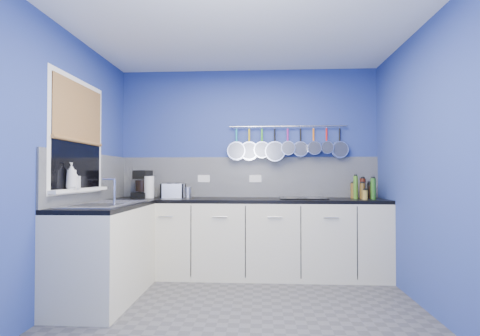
# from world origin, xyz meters

# --- Properties ---
(floor) EXTENTS (3.20, 3.00, 0.02)m
(floor) POSITION_xyz_m (0.00, 0.00, -0.01)
(floor) COLOR #47474C
(floor) RESTS_ON ground
(ceiling) EXTENTS (3.20, 3.00, 0.02)m
(ceiling) POSITION_xyz_m (0.00, 0.00, 2.51)
(ceiling) COLOR white
(ceiling) RESTS_ON ground
(wall_back) EXTENTS (3.20, 0.02, 2.50)m
(wall_back) POSITION_xyz_m (0.00, 1.51, 1.25)
(wall_back) COLOR navy
(wall_back) RESTS_ON ground
(wall_front) EXTENTS (3.20, 0.02, 2.50)m
(wall_front) POSITION_xyz_m (0.00, -1.51, 1.25)
(wall_front) COLOR navy
(wall_front) RESTS_ON ground
(wall_left) EXTENTS (0.02, 3.00, 2.50)m
(wall_left) POSITION_xyz_m (-1.61, 0.00, 1.25)
(wall_left) COLOR navy
(wall_left) RESTS_ON ground
(wall_right) EXTENTS (0.02, 3.00, 2.50)m
(wall_right) POSITION_xyz_m (1.61, 0.00, 1.25)
(wall_right) COLOR navy
(wall_right) RESTS_ON ground
(backsplash_back) EXTENTS (3.20, 0.02, 0.50)m
(backsplash_back) POSITION_xyz_m (0.00, 1.49, 1.15)
(backsplash_back) COLOR gray
(backsplash_back) RESTS_ON wall_back
(backsplash_left) EXTENTS (0.02, 1.80, 0.50)m
(backsplash_left) POSITION_xyz_m (-1.59, 0.60, 1.15)
(backsplash_left) COLOR gray
(backsplash_left) RESTS_ON wall_left
(cabinet_run_back) EXTENTS (3.20, 0.60, 0.86)m
(cabinet_run_back) POSITION_xyz_m (0.00, 1.20, 0.43)
(cabinet_run_back) COLOR beige
(cabinet_run_back) RESTS_ON ground
(worktop_back) EXTENTS (3.20, 0.60, 0.04)m
(worktop_back) POSITION_xyz_m (0.00, 1.20, 0.88)
(worktop_back) COLOR black
(worktop_back) RESTS_ON cabinet_run_back
(cabinet_run_left) EXTENTS (0.60, 1.20, 0.86)m
(cabinet_run_left) POSITION_xyz_m (-1.30, 0.30, 0.43)
(cabinet_run_left) COLOR beige
(cabinet_run_left) RESTS_ON ground
(worktop_left) EXTENTS (0.60, 1.20, 0.04)m
(worktop_left) POSITION_xyz_m (-1.30, 0.30, 0.88)
(worktop_left) COLOR black
(worktop_left) RESTS_ON cabinet_run_left
(window_frame) EXTENTS (0.01, 1.00, 1.10)m
(window_frame) POSITION_xyz_m (-1.58, 0.30, 1.55)
(window_frame) COLOR white
(window_frame) RESTS_ON wall_left
(window_glass) EXTENTS (0.01, 0.90, 1.00)m
(window_glass) POSITION_xyz_m (-1.57, 0.30, 1.55)
(window_glass) COLOR black
(window_glass) RESTS_ON wall_left
(bamboo_blind) EXTENTS (0.01, 0.90, 0.55)m
(bamboo_blind) POSITION_xyz_m (-1.56, 0.30, 1.77)
(bamboo_blind) COLOR olive
(bamboo_blind) RESTS_ON wall_left
(window_sill) EXTENTS (0.10, 0.98, 0.03)m
(window_sill) POSITION_xyz_m (-1.55, 0.30, 1.04)
(window_sill) COLOR white
(window_sill) RESTS_ON wall_left
(sink_unit) EXTENTS (0.50, 0.95, 0.01)m
(sink_unit) POSITION_xyz_m (-1.30, 0.30, 0.90)
(sink_unit) COLOR silver
(sink_unit) RESTS_ON worktop_left
(mixer_tap) EXTENTS (0.12, 0.08, 0.26)m
(mixer_tap) POSITION_xyz_m (-1.14, 0.12, 1.03)
(mixer_tap) COLOR silver
(mixer_tap) RESTS_ON worktop_left
(socket_left) EXTENTS (0.15, 0.01, 0.09)m
(socket_left) POSITION_xyz_m (-0.55, 1.48, 1.13)
(socket_left) COLOR white
(socket_left) RESTS_ON backsplash_back
(socket_right) EXTENTS (0.15, 0.01, 0.09)m
(socket_right) POSITION_xyz_m (0.10, 1.48, 1.13)
(socket_right) COLOR white
(socket_right) RESTS_ON backsplash_back
(pot_rail) EXTENTS (1.45, 0.02, 0.02)m
(pot_rail) POSITION_xyz_m (0.50, 1.45, 1.78)
(pot_rail) COLOR silver
(pot_rail) RESTS_ON wall_back
(soap_bottle_a) EXTENTS (0.11, 0.11, 0.24)m
(soap_bottle_a) POSITION_xyz_m (-1.53, 0.10, 1.17)
(soap_bottle_a) COLOR white
(soap_bottle_a) RESTS_ON window_sill
(soap_bottle_b) EXTENTS (0.10, 0.10, 0.17)m
(soap_bottle_b) POSITION_xyz_m (-1.53, 0.17, 1.14)
(soap_bottle_b) COLOR white
(soap_bottle_b) RESTS_ON window_sill
(paper_towel) EXTENTS (0.14, 0.14, 0.26)m
(paper_towel) POSITION_xyz_m (-1.17, 1.22, 1.03)
(paper_towel) COLOR white
(paper_towel) RESTS_ON worktop_back
(coffee_maker) EXTENTS (0.23, 0.24, 0.33)m
(coffee_maker) POSITION_xyz_m (-1.27, 1.27, 1.07)
(coffee_maker) COLOR black
(coffee_maker) RESTS_ON worktop_back
(toaster) EXTENTS (0.29, 0.21, 0.17)m
(toaster) POSITION_xyz_m (-0.90, 1.30, 0.99)
(toaster) COLOR silver
(toaster) RESTS_ON worktop_back
(canister) EXTENTS (0.11, 0.11, 0.13)m
(canister) POSITION_xyz_m (-0.72, 1.31, 0.96)
(canister) COLOR silver
(canister) RESTS_ON worktop_back
(hob) EXTENTS (0.54, 0.47, 0.01)m
(hob) POSITION_xyz_m (0.66, 1.24, 0.91)
(hob) COLOR black
(hob) RESTS_ON worktop_back
(pan_0) EXTENTS (0.23, 0.07, 0.42)m
(pan_0) POSITION_xyz_m (-0.13, 1.44, 1.57)
(pan_0) COLOR silver
(pan_0) RESTS_ON pot_rail
(pan_1) EXTENTS (0.23, 0.06, 0.42)m
(pan_1) POSITION_xyz_m (0.02, 1.44, 1.57)
(pan_1) COLOR silver
(pan_1) RESTS_ON pot_rail
(pan_2) EXTENTS (0.21, 0.08, 0.40)m
(pan_2) POSITION_xyz_m (0.18, 1.44, 1.58)
(pan_2) COLOR silver
(pan_2) RESTS_ON pot_rail
(pan_3) EXTENTS (0.25, 0.09, 0.44)m
(pan_3) POSITION_xyz_m (0.34, 1.44, 1.56)
(pan_3) COLOR silver
(pan_3) RESTS_ON pot_rail
(pan_4) EXTENTS (0.17, 0.12, 0.36)m
(pan_4) POSITION_xyz_m (0.50, 1.44, 1.60)
(pan_4) COLOR silver
(pan_4) RESTS_ON pot_rail
(pan_5) EXTENTS (0.19, 0.05, 0.38)m
(pan_5) POSITION_xyz_m (0.66, 1.44, 1.59)
(pan_5) COLOR silver
(pan_5) RESTS_ON pot_rail
(pan_6) EXTENTS (0.17, 0.11, 0.36)m
(pan_6) POSITION_xyz_m (0.82, 1.44, 1.60)
(pan_6) COLOR silver
(pan_6) RESTS_ON pot_rail
(pan_7) EXTENTS (0.16, 0.09, 0.35)m
(pan_7) POSITION_xyz_m (0.98, 1.44, 1.61)
(pan_7) COLOR silver
(pan_7) RESTS_ON pot_rail
(pan_8) EXTENTS (0.20, 0.06, 0.39)m
(pan_8) POSITION_xyz_m (1.14, 1.44, 1.58)
(pan_8) COLOR silver
(pan_8) RESTS_ON pot_rail
(condiment_0) EXTENTS (0.05, 0.05, 0.18)m
(condiment_0) POSITION_xyz_m (1.46, 1.34, 0.99)
(condiment_0) COLOR black
(condiment_0) RESTS_ON worktop_back
(condiment_1) EXTENTS (0.06, 0.06, 0.23)m
(condiment_1) POSITION_xyz_m (1.37, 1.31, 1.02)
(condiment_1) COLOR #4C190C
(condiment_1) RESTS_ON worktop_back
(condiment_2) EXTENTS (0.06, 0.06, 0.18)m
(condiment_2) POSITION_xyz_m (1.27, 1.33, 0.99)
(condiment_2) COLOR brown
(condiment_2) RESTS_ON worktop_back
(condiment_3) EXTENTS (0.05, 0.05, 0.15)m
(condiment_3) POSITION_xyz_m (1.44, 1.22, 0.97)
(condiment_3) COLOR black
(condiment_3) RESTS_ON worktop_back
(condiment_4) EXTENTS (0.06, 0.06, 0.18)m
(condiment_4) POSITION_xyz_m (1.35, 1.24, 0.99)
(condiment_4) COLOR brown
(condiment_4) RESTS_ON worktop_back
(condiment_5) EXTENTS (0.05, 0.05, 0.27)m
(condiment_5) POSITION_xyz_m (1.27, 1.24, 1.03)
(condiment_5) COLOR #3F721E
(condiment_5) RESTS_ON worktop_back
(condiment_6) EXTENTS (0.06, 0.06, 0.24)m
(condiment_6) POSITION_xyz_m (1.44, 1.13, 1.02)
(condiment_6) COLOR #265919
(condiment_6) RESTS_ON worktop_back
(condiment_7) EXTENTS (0.06, 0.06, 0.10)m
(condiment_7) POSITION_xyz_m (1.34, 1.11, 0.95)
(condiment_7) COLOR olive
(condiment_7) RESTS_ON worktop_back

